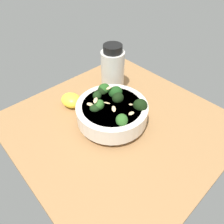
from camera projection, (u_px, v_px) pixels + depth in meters
ground_plane at (118, 126)px, 61.04cm from camera, size 56.39×56.39×3.03cm
bowl_of_broccoli at (112, 110)px, 57.30cm from camera, size 19.66×19.66×9.66cm
lemon_wedge at (71, 100)px, 64.16cm from camera, size 6.75×7.77×4.08cm
bottle_tall at (113, 70)px, 66.84cm from camera, size 7.52×7.52×15.97cm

